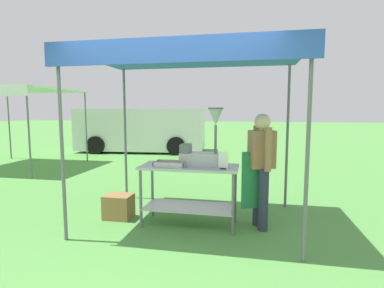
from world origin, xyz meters
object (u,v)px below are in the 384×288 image
at_px(donut_tray, 171,165).
at_px(neighbour_tent, 14,91).
at_px(vendor, 261,165).
at_px(supply_crate, 119,206).
at_px(donut_cart, 189,182).
at_px(menu_sign, 223,162).
at_px(van_white, 142,130).
at_px(donut_fryer, 203,148).
at_px(stall_canopy, 191,60).

distance_m(donut_tray, neighbour_tent, 6.69).
relative_size(vendor, supply_crate, 3.90).
relative_size(donut_tray, vendor, 0.27).
relative_size(donut_cart, menu_sign, 5.84).
bearing_deg(donut_cart, vendor, 5.45).
distance_m(donut_tray, van_white, 8.18).
height_order(donut_fryer, van_white, donut_fryer).
distance_m(donut_cart, van_white, 8.19).
distance_m(donut_tray, supply_crate, 1.14).
height_order(donut_tray, supply_crate, donut_tray).
bearing_deg(stall_canopy, van_white, 115.57).
bearing_deg(van_white, vendor, -58.42).
height_order(vendor, neighbour_tent, neighbour_tent).
bearing_deg(donut_fryer, van_white, 116.62).
bearing_deg(stall_canopy, donut_tray, -140.72).
bearing_deg(van_white, menu_sign, -62.18).
xyz_separation_m(vendor, neighbour_tent, (-6.80, 3.30, 1.29)).
xyz_separation_m(stall_canopy, donut_tray, (-0.25, -0.20, -1.46)).
height_order(stall_canopy, donut_fryer, stall_canopy).
height_order(donut_fryer, neighbour_tent, neighbour_tent).
distance_m(menu_sign, van_white, 8.56).
xyz_separation_m(donut_tray, vendor, (1.24, 0.20, 0.01)).
bearing_deg(donut_cart, van_white, 115.28).
distance_m(donut_cart, donut_fryer, 0.52).
relative_size(donut_cart, neighbour_tent, 0.45).
xyz_separation_m(donut_tray, neighbour_tent, (-5.56, 3.50, 1.30)).
xyz_separation_m(donut_fryer, supply_crate, (-1.31, -0.01, -0.94)).
distance_m(donut_cart, vendor, 1.04).
bearing_deg(vendor, supply_crate, -179.06).
bearing_deg(menu_sign, donut_tray, 175.31).
relative_size(donut_tray, supply_crate, 1.05).
bearing_deg(vendor, donut_cart, -174.55).
relative_size(donut_tray, van_white, 0.09).
distance_m(donut_cart, donut_tray, 0.37).
height_order(van_white, neighbour_tent, neighbour_tent).
xyz_separation_m(donut_cart, menu_sign, (0.50, -0.16, 0.33)).
height_order(donut_fryer, menu_sign, donut_fryer).
distance_m(stall_canopy, donut_fryer, 1.25).
xyz_separation_m(donut_cart, donut_tray, (-0.25, -0.10, 0.26)).
height_order(menu_sign, van_white, van_white).
bearing_deg(menu_sign, stall_canopy, 152.27).
bearing_deg(donut_fryer, donut_tray, -158.21).
bearing_deg(donut_fryer, supply_crate, -179.64).
height_order(stall_canopy, neighbour_tent, stall_canopy).
bearing_deg(stall_canopy, supply_crate, -178.04).
relative_size(donut_cart, donut_tray, 3.18).
xyz_separation_m(menu_sign, neighbour_tent, (-6.30, 3.56, 1.22)).
xyz_separation_m(donut_fryer, menu_sign, (0.32, -0.23, -0.15)).
bearing_deg(van_white, stall_canopy, -64.43).
bearing_deg(donut_cart, menu_sign, -18.12).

